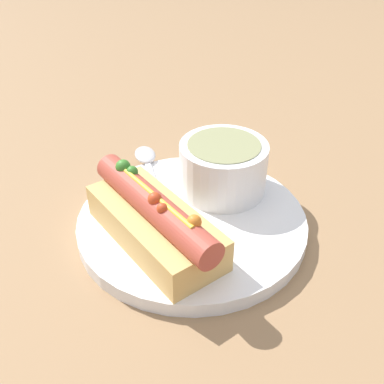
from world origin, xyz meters
TOP-DOWN VIEW (x-y plane):
  - ground_plane at (0.00, 0.00)m, footprint 4.00×4.00m
  - dinner_plate at (0.00, 0.00)m, footprint 0.24×0.24m
  - hot_dog at (-0.00, -0.05)m, footprint 0.18×0.09m
  - soup_bowl at (-0.01, 0.06)m, footprint 0.10×0.10m
  - spoon at (-0.11, 0.03)m, footprint 0.16×0.10m

SIDE VIEW (x-z plane):
  - ground_plane at x=0.00m, z-range 0.00..0.00m
  - dinner_plate at x=0.00m, z-range 0.00..0.02m
  - spoon at x=-0.11m, z-range 0.02..0.02m
  - hot_dog at x=0.00m, z-range 0.01..0.07m
  - soup_bowl at x=-0.01m, z-range 0.02..0.08m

